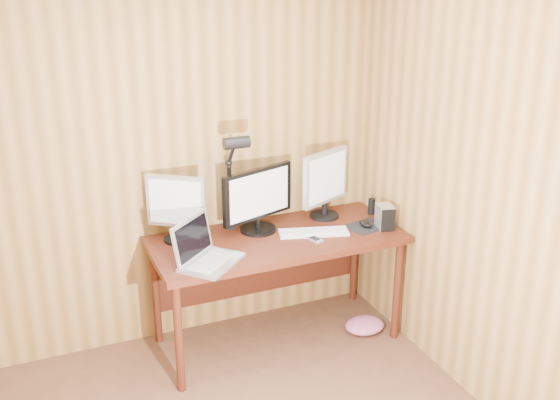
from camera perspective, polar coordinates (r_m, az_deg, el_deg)
room_shell at (r=2.30m, az=-6.00°, el=-10.60°), size 4.00×4.00×4.00m
desk at (r=4.28m, az=-0.64°, el=-4.38°), size 1.60×0.70×0.75m
monitor_center at (r=4.19m, az=-1.95°, el=0.08°), size 0.52×0.24×0.42m
monitor_left at (r=4.09m, az=-9.02°, el=-0.57°), size 0.33×0.24×0.43m
monitor_right at (r=4.41m, az=3.96°, el=1.57°), size 0.39×0.20×0.47m
laptop at (r=3.84m, az=-6.67°, el=-4.54°), size 0.46×0.45×0.26m
keyboard at (r=4.22m, az=2.95°, el=-2.82°), size 0.47×0.25×0.02m
mousepad at (r=4.37m, az=7.47°, el=-2.30°), size 0.28×0.25×0.00m
mouse at (r=4.36m, az=7.48°, el=-2.04°), size 0.08×0.12×0.04m
hard_drive at (r=4.34m, az=9.12°, el=-1.45°), size 0.12×0.16×0.16m
phone at (r=4.13m, az=3.05°, el=-3.44°), size 0.08×0.12×0.02m
speaker at (r=4.57m, az=7.97°, el=-0.55°), size 0.05×0.05×0.11m
desk_lamp at (r=4.10m, az=-4.09°, el=2.73°), size 0.16×0.23×0.70m
fabric_pile at (r=4.62m, az=7.38°, el=-10.78°), size 0.30×0.26×0.09m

